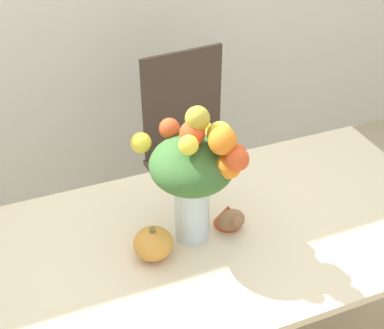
{
  "coord_description": "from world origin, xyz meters",
  "views": [
    {
      "loc": [
        -0.56,
        -1.16,
        1.95
      ],
      "look_at": [
        -0.09,
        0.02,
        1.03
      ],
      "focal_mm": 50.0,
      "sensor_mm": 36.0,
      "label": 1
    }
  ],
  "objects": [
    {
      "name": "dining_table",
      "position": [
        0.0,
        0.0,
        0.66
      ],
      "size": [
        1.6,
        0.8,
        0.75
      ],
      "color": "beige",
      "rests_on": "ground_plane"
    },
    {
      "name": "turkey_figurine",
      "position": [
        0.04,
        0.02,
        0.79
      ],
      "size": [
        0.09,
        0.13,
        0.08
      ],
      "color": "#936642",
      "rests_on": "dining_table"
    },
    {
      "name": "dining_chair_near_window",
      "position": [
        0.22,
        0.77,
        0.5
      ],
      "size": [
        0.45,
        0.45,
        0.99
      ],
      "rotation": [
        0.0,
        0.0,
        0.08
      ],
      "color": "#47382D",
      "rests_on": "ground_plane"
    },
    {
      "name": "pumpkin",
      "position": [
        -0.23,
        -0.02,
        0.8
      ],
      "size": [
        0.12,
        0.12,
        0.11
      ],
      "color": "gold",
      "rests_on": "dining_table"
    },
    {
      "name": "flower_vase",
      "position": [
        -0.08,
        0.02,
        1.01
      ],
      "size": [
        0.3,
        0.29,
        0.47
      ],
      "color": "silver",
      "rests_on": "dining_table"
    }
  ]
}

